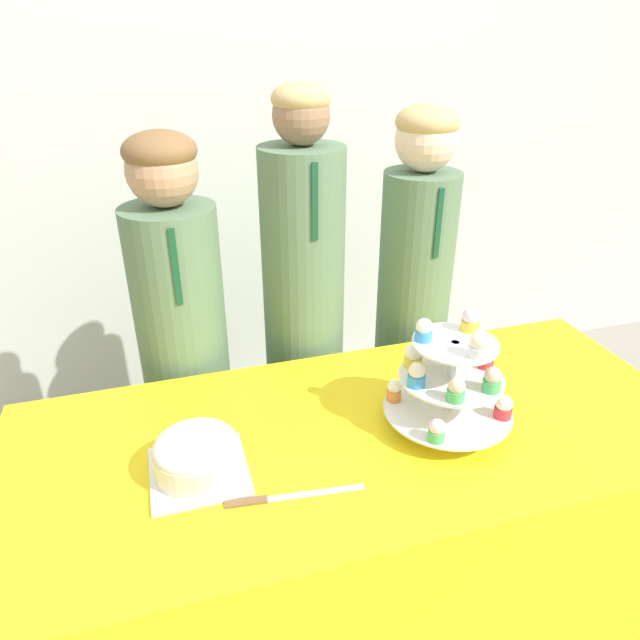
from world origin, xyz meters
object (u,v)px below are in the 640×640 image
(student_0, at_px, (186,363))
(student_2, at_px, (411,321))
(cake_knife, at_px, (272,499))
(cupcake_stand, at_px, (451,377))
(student_1, at_px, (305,334))
(round_cake, at_px, (197,454))

(student_0, bearing_deg, student_2, -0.00)
(cake_knife, xyz_separation_m, student_2, (0.67, 0.72, -0.02))
(cupcake_stand, bearing_deg, cake_knife, -165.28)
(cake_knife, distance_m, student_0, 0.73)
(student_2, bearing_deg, student_1, 180.00)
(student_0, xyz_separation_m, student_1, (0.40, 0.00, 0.04))
(cake_knife, height_order, student_2, student_2)
(round_cake, xyz_separation_m, student_0, (0.02, 0.59, -0.11))
(cake_knife, distance_m, student_1, 0.77)
(student_2, bearing_deg, round_cake, -143.93)
(cupcake_stand, bearing_deg, student_2, 72.99)
(cupcake_stand, relative_size, student_0, 0.23)
(round_cake, relative_size, cake_knife, 0.71)
(cupcake_stand, height_order, student_0, student_0)
(cake_knife, bearing_deg, student_0, 106.14)
(round_cake, distance_m, student_2, 1.01)
(cake_knife, bearing_deg, round_cake, 144.02)
(student_1, distance_m, student_2, 0.39)
(round_cake, relative_size, cupcake_stand, 0.67)
(cupcake_stand, bearing_deg, round_cake, 179.94)
(cupcake_stand, bearing_deg, student_1, 109.84)
(round_cake, bearing_deg, student_2, 36.07)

